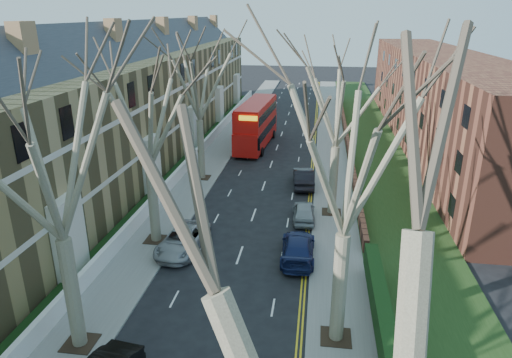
% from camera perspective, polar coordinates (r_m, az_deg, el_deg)
% --- Properties ---
extents(pavement_left, '(3.00, 102.00, 0.12)m').
position_cam_1_polar(pavement_left, '(51.50, -4.03, 4.29)').
color(pavement_left, slate).
rests_on(pavement_left, ground).
extents(pavement_right, '(3.00, 102.00, 0.12)m').
position_cam_1_polar(pavement_right, '(50.45, 9.46, 3.72)').
color(pavement_right, slate).
rests_on(pavement_right, ground).
extents(terrace_left, '(9.70, 78.00, 13.60)m').
position_cam_1_polar(terrace_left, '(45.12, -15.99, 8.43)').
color(terrace_left, olive).
rests_on(terrace_left, ground).
extents(flats_right, '(13.97, 54.00, 10.00)m').
position_cam_1_polar(flats_right, '(54.78, 21.92, 9.15)').
color(flats_right, brown).
rests_on(flats_right, ground).
extents(front_wall_left, '(0.30, 78.00, 1.00)m').
position_cam_1_polar(front_wall_left, '(44.30, -8.25, 2.22)').
color(front_wall_left, white).
rests_on(front_wall_left, ground).
extents(grass_verge_right, '(6.00, 102.00, 0.06)m').
position_cam_1_polar(grass_verge_right, '(50.76, 14.56, 3.55)').
color(grass_verge_right, '#1B3413').
rests_on(grass_verge_right, ground).
extents(tree_left_mid, '(10.50, 10.50, 14.71)m').
position_cam_1_polar(tree_left_mid, '(19.02, -24.65, 4.40)').
color(tree_left_mid, '#665E49').
rests_on(tree_left_mid, ground).
extents(tree_left_far, '(10.15, 10.15, 14.22)m').
position_cam_1_polar(tree_left_far, '(27.81, -13.75, 9.49)').
color(tree_left_far, '#665E49').
rests_on(tree_left_far, ground).
extents(tree_left_dist, '(10.50, 10.50, 14.71)m').
position_cam_1_polar(tree_left_dist, '(39.04, -7.32, 13.31)').
color(tree_left_dist, '#665E49').
rests_on(tree_left_dist, ground).
extents(tree_right_mid, '(10.50, 10.50, 14.71)m').
position_cam_1_polar(tree_right_mid, '(18.05, 11.73, 5.07)').
color(tree_right_mid, '#665E49').
rests_on(tree_right_mid, ground).
extents(tree_right_far, '(10.15, 10.15, 14.22)m').
position_cam_1_polar(tree_right_far, '(31.82, 10.35, 11.03)').
color(tree_right_far, '#665E49').
rests_on(tree_right_far, ground).
extents(double_decker_bus, '(3.47, 11.73, 4.82)m').
position_cam_1_polar(double_decker_bus, '(50.63, 0.04, 6.77)').
color(double_decker_bus, red).
rests_on(double_decker_bus, ground).
extents(car_left_far, '(2.81, 5.24, 1.40)m').
position_cam_1_polar(car_left_far, '(29.15, -9.12, -7.53)').
color(car_left_far, gray).
rests_on(car_left_far, ground).
extents(car_right_near, '(2.09, 4.94, 1.42)m').
position_cam_1_polar(car_right_near, '(27.99, 5.27, -8.56)').
color(car_right_near, '#151E4C').
rests_on(car_right_near, ground).
extents(car_right_mid, '(1.79, 3.97, 1.32)m').
position_cam_1_polar(car_right_mid, '(32.93, 6.00, -4.07)').
color(car_right_mid, gray).
rests_on(car_right_mid, ground).
extents(car_right_far, '(2.07, 4.88, 1.57)m').
position_cam_1_polar(car_right_far, '(39.26, 5.94, 0.20)').
color(car_right_far, black).
rests_on(car_right_far, ground).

